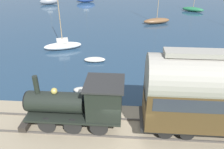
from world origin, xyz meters
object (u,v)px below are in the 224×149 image
at_px(steam_locomotive, 82,102).
at_px(sailboat_white, 63,45).
at_px(rowboat_far_out, 89,91).
at_px(sailboat_gray, 49,1).
at_px(sailboat_green, 193,9).
at_px(sailboat_brown, 157,20).
at_px(rowboat_mid_harbor, 95,60).

xyz_separation_m(steam_locomotive, sailboat_white, (13.15, 4.91, -1.66)).
bearing_deg(rowboat_far_out, sailboat_gray, 33.15).
relative_size(steam_locomotive, sailboat_green, 1.20).
height_order(sailboat_brown, rowboat_far_out, sailboat_brown).
bearing_deg(sailboat_green, sailboat_brown, 166.68).
bearing_deg(rowboat_far_out, sailboat_green, -16.40).
bearing_deg(sailboat_white, rowboat_mid_harbor, -146.44).
height_order(sailboat_green, sailboat_white, sailboat_white).
bearing_deg(rowboat_mid_harbor, sailboat_white, 48.62).
distance_m(sailboat_brown, sailboat_green, 12.31).
xyz_separation_m(sailboat_brown, sailboat_white, (-11.98, 11.84, 0.05)).
distance_m(steam_locomotive, sailboat_gray, 42.46).
xyz_separation_m(sailboat_brown, rowboat_mid_harbor, (-15.08, 7.76, -0.27)).
xyz_separation_m(sailboat_green, rowboat_far_out, (-30.44, 15.27, -0.17)).
height_order(sailboat_green, rowboat_mid_harbor, sailboat_green).
distance_m(sailboat_brown, sailboat_white, 16.85).
bearing_deg(steam_locomotive, rowboat_mid_harbor, 4.64).
distance_m(steam_locomotive, sailboat_brown, 26.13).
distance_m(steam_locomotive, rowboat_far_out, 4.53).
bearing_deg(sailboat_brown, sailboat_gray, 36.33).
xyz_separation_m(sailboat_gray, rowboat_far_out, (-35.48, -14.99, -0.47)).
bearing_deg(sailboat_gray, rowboat_mid_harbor, -175.87).
bearing_deg(sailboat_gray, sailboat_white, 179.49).
bearing_deg(sailboat_green, sailboat_white, 164.18).
distance_m(sailboat_brown, rowboat_mid_harbor, 16.96).
xyz_separation_m(sailboat_brown, sailboat_green, (9.39, -7.97, -0.06)).
xyz_separation_m(sailboat_gray, sailboat_green, (-5.04, -30.26, -0.30)).
bearing_deg(steam_locomotive, sailboat_brown, -15.44).
xyz_separation_m(steam_locomotive, rowboat_mid_harbor, (10.05, 0.82, -1.98)).
height_order(sailboat_gray, rowboat_mid_harbor, sailboat_gray).
relative_size(sailboat_brown, sailboat_gray, 1.33).
height_order(rowboat_mid_harbor, rowboat_far_out, rowboat_far_out).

